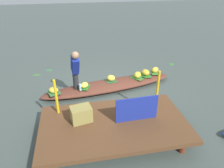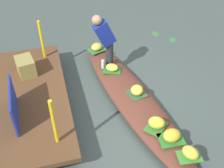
{
  "view_description": "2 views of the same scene",
  "coord_description": "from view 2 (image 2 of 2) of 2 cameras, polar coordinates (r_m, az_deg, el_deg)",
  "views": [
    {
      "loc": [
        1.01,
        5.69,
        3.31
      ],
      "look_at": [
        0.02,
        0.55,
        0.47
      ],
      "focal_mm": 33.86,
      "sensor_mm": 36.0,
      "label": 1
    },
    {
      "loc": [
        -3.76,
        1.42,
        3.8
      ],
      "look_at": [
        0.21,
        0.34,
        0.36
      ],
      "focal_mm": 44.31,
      "sensor_mm": 36.0,
      "label": 2
    }
  ],
  "objects": [
    {
      "name": "drifting_plant_0",
      "position": [
        7.79,
        8.94,
        10.23
      ],
      "size": [
        0.31,
        0.22,
        0.01
      ],
      "primitive_type": "ellipsoid",
      "rotation": [
        0.0,
        0.0,
        3.01
      ],
      "color": "#406D37",
      "rests_on": "ground"
    },
    {
      "name": "leaf_mat_4",
      "position": [
        5.9,
        -0.0,
        2.88
      ],
      "size": [
        0.38,
        0.44,
        0.01
      ],
      "primitive_type": "cube",
      "rotation": [
        0.0,
        0.0,
        1.21
      ],
      "color": "#2B7026",
      "rests_on": "vendor_boat"
    },
    {
      "name": "dock_platform",
      "position": [
        5.38,
        -18.85,
        -3.05
      ],
      "size": [
        3.2,
        1.8,
        0.37
      ],
      "color": "brown",
      "rests_on": "ground"
    },
    {
      "name": "vendor_person",
      "position": [
        5.68,
        -1.51,
        9.55
      ],
      "size": [
        0.26,
        0.5,
        1.21
      ],
      "color": "#28282D",
      "rests_on": "vendor_boat"
    },
    {
      "name": "banana_bunch_3",
      "position": [
        4.59,
        12.25,
        -10.3
      ],
      "size": [
        0.27,
        0.31,
        0.19
      ],
      "primitive_type": "ellipsoid",
      "rotation": [
        0.0,
        0.0,
        1.66
      ],
      "color": "gold",
      "rests_on": "vendor_boat"
    },
    {
      "name": "banana_bunch_5",
      "position": [
        5.29,
        5.18,
        -1.27
      ],
      "size": [
        0.32,
        0.31,
        0.18
      ],
      "primitive_type": "ellipsoid",
      "rotation": [
        0.0,
        0.0,
        1.2
      ],
      "color": "yellow",
      "rests_on": "vendor_boat"
    },
    {
      "name": "leaf_mat_0",
      "position": [
        6.58,
        -3.17,
        7.15
      ],
      "size": [
        0.43,
        0.48,
        0.01
      ],
      "primitive_type": "cube",
      "rotation": [
        0.0,
        0.0,
        1.93
      ],
      "color": "#36703A",
      "rests_on": "vendor_boat"
    },
    {
      "name": "banana_bunch_0",
      "position": [
        6.54,
        -3.19,
        7.68
      ],
      "size": [
        0.37,
        0.36,
        0.15
      ],
      "primitive_type": "ellipsoid",
      "rotation": [
        0.0,
        0.0,
        2.42
      ],
      "color": "yellow",
      "rests_on": "vendor_boat"
    },
    {
      "name": "canal_water",
      "position": [
        5.53,
        3.96,
        -3.59
      ],
      "size": [
        40.0,
        40.0,
        0.0
      ],
      "primitive_type": "plane",
      "color": "#404C46",
      "rests_on": "ground"
    },
    {
      "name": "water_bottle",
      "position": [
        5.91,
        -1.91,
        4.1
      ],
      "size": [
        0.06,
        0.06,
        0.2
      ],
      "primitive_type": "cylinder",
      "color": "silver",
      "rests_on": "vendor_boat"
    },
    {
      "name": "banana_bunch_2",
      "position": [
        4.44,
        15.88,
        -13.44
      ],
      "size": [
        0.33,
        0.3,
        0.19
      ],
      "primitive_type": "ellipsoid",
      "rotation": [
        0.0,
        0.0,
        0.53
      ],
      "color": "gold",
      "rests_on": "vendor_boat"
    },
    {
      "name": "vendor_boat",
      "position": [
        5.45,
        4.02,
        -2.67
      ],
      "size": [
        4.24,
        1.46,
        0.24
      ],
      "primitive_type": "ellipsoid",
      "rotation": [
        0.0,
        0.0,
        0.17
      ],
      "color": "brown",
      "rests_on": "ground"
    },
    {
      "name": "railing_post_east",
      "position": [
        6.04,
        -14.28,
        8.86
      ],
      "size": [
        0.06,
        0.06,
        0.86
      ],
      "primitive_type": "cylinder",
      "color": "yellow",
      "rests_on": "dock_platform"
    },
    {
      "name": "produce_crate",
      "position": [
        5.76,
        -17.38,
        3.49
      ],
      "size": [
        0.49,
        0.4,
        0.35
      ],
      "primitive_type": "cube",
      "rotation": [
        0.0,
        0.0,
        0.2
      ],
      "color": "olive",
      "rests_on": "dock_platform"
    },
    {
      "name": "railing_post_west",
      "position": [
        4.13,
        -11.88,
        -7.74
      ],
      "size": [
        0.06,
        0.06,
        0.86
      ],
      "primitive_type": "cylinder",
      "color": "yellow",
      "rests_on": "dock_platform"
    },
    {
      "name": "leaf_mat_1",
      "position": [
        4.79,
        9.09,
        -8.64
      ],
      "size": [
        0.48,
        0.49,
        0.01
      ],
      "primitive_type": "cube",
      "rotation": [
        0.0,
        0.0,
        2.28
      ],
      "color": "#36752D",
      "rests_on": "vendor_boat"
    },
    {
      "name": "leaf_mat_3",
      "position": [
        4.66,
        12.09,
        -11.05
      ],
      "size": [
        0.33,
        0.42,
        0.01
      ],
      "primitive_type": "cube",
      "rotation": [
        0.0,
        0.0,
        1.53
      ],
      "color": "#2D742B",
      "rests_on": "vendor_boat"
    },
    {
      "name": "market_banner",
      "position": [
        4.79,
        -19.65,
        -3.98
      ],
      "size": [
        0.94,
        0.06,
        0.58
      ],
      "primitive_type": "cube",
      "rotation": [
        0.0,
        0.0,
        0.04
      ],
      "color": "navy",
      "rests_on": "dock_platform"
    },
    {
      "name": "leaf_mat_2",
      "position": [
        4.52,
        15.66,
        -14.18
      ],
      "size": [
        0.29,
        0.4,
        0.01
      ],
      "primitive_type": "cube",
      "rotation": [
        0.0,
        0.0,
        1.45
      ],
      "color": "#3B8131",
      "rests_on": "vendor_boat"
    },
    {
      "name": "banana_bunch_4",
      "position": [
        5.86,
        -0.0,
        3.43
      ],
      "size": [
        0.32,
        0.34,
        0.14
      ],
      "primitive_type": "ellipsoid",
      "rotation": [
        0.0,
        0.0,
        0.99
      ],
      "color": "yellow",
      "rests_on": "vendor_boat"
    },
    {
      "name": "banana_bunch_1",
      "position": [
        4.72,
        9.21,
        -7.87
      ],
      "size": [
        0.33,
        0.35,
        0.2
      ],
      "primitive_type": "ellipsoid",
      "rotation": [
        0.0,
        0.0,
        1.06
      ],
      "color": "gold",
      "rests_on": "vendor_boat"
    },
    {
      "name": "leaf_mat_5",
      "position": [
        5.34,
        5.13,
        -1.99
      ],
      "size": [
        0.38,
        0.39,
        0.01
      ],
      "primitive_type": "cube",
      "rotation": [
        0.0,
        0.0,
        1.77
      ],
      "color": "#2F5A33",
      "rests_on": "vendor_boat"
    },
    {
      "name": "drifting_plant_1",
      "position": [
        7.6,
        12.43,
        8.94
      ],
      "size": [
        0.26,
        0.21,
        0.01
      ],
      "primitive_type": "ellipsoid",
      "rotation": [
        0.0,
        0.0,
        2.85
      ],
      "color": "#357B3E",
      "rests_on": "ground"
    }
  ]
}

